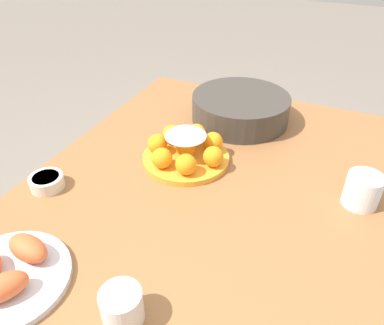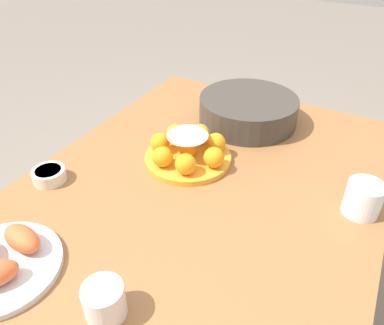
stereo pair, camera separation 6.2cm
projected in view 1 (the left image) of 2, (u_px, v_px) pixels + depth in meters
dining_table at (198, 219)px, 1.01m from camera, size 1.25×0.88×0.72m
cake_plate at (186, 150)px, 1.04m from camera, size 0.24×0.24×0.09m
serving_bowl at (241, 107)px, 1.23m from camera, size 0.32×0.32×0.09m
sauce_bowl at (47, 181)px, 0.95m from camera, size 0.09×0.09×0.03m
seafood_platter at (7, 274)px, 0.71m from camera, size 0.24×0.24×0.06m
cup_near at (363, 190)px, 0.89m from camera, size 0.08×0.08×0.08m
cup_far at (122, 306)px, 0.64m from camera, size 0.07×0.07×0.07m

